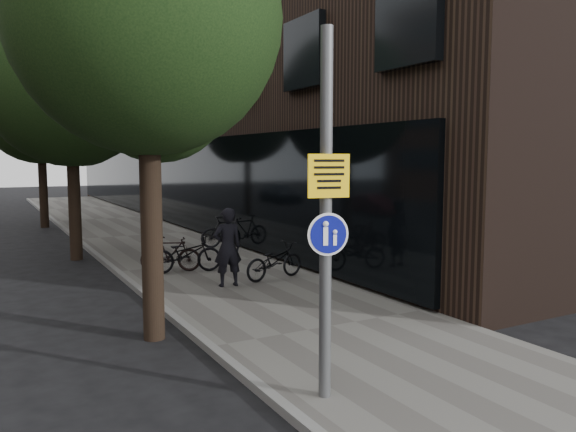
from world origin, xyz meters
TOP-DOWN VIEW (x-y plane):
  - ground at (0.00, 0.00)m, footprint 120.00×120.00m
  - sidewalk at (0.25, 10.00)m, footprint 4.50×60.00m
  - curb_edge at (-2.00, 10.00)m, footprint 0.15×60.00m
  - building_right_dark_brick at (8.50, 22.00)m, footprint 12.00×40.00m
  - street_tree_near at (-2.53, 4.64)m, footprint 4.40×4.40m
  - street_tree_mid at (-2.53, 13.14)m, footprint 5.00×5.00m
  - street_tree_far at (-2.53, 22.14)m, footprint 5.00×5.00m
  - signpost at (-1.45, 0.92)m, footprint 0.51×0.15m
  - pedestrian at (-0.16, 7.07)m, footprint 0.70×0.49m
  - parked_bike_facade_near at (1.13, 7.22)m, footprint 1.79×0.94m
  - parked_bike_facade_far at (2.00, 12.27)m, footprint 1.79×0.76m
  - parked_bike_curb_near at (-0.51, 9.01)m, footprint 1.94×0.95m
  - parked_bike_curb_far at (-0.82, 9.32)m, footprint 1.60×1.02m

SIDE VIEW (x-z plane):
  - ground at x=0.00m, z-range 0.00..0.00m
  - sidewalk at x=0.25m, z-range 0.00..0.12m
  - curb_edge at x=-2.00m, z-range 0.00..0.13m
  - parked_bike_facade_near at x=1.13m, z-range 0.12..1.02m
  - parked_bike_curb_far at x=-0.82m, z-range 0.12..1.05m
  - parked_bike_curb_near at x=-0.51m, z-range 0.12..1.09m
  - parked_bike_facade_far at x=2.00m, z-range 0.12..1.16m
  - pedestrian at x=-0.16m, z-range 0.12..1.94m
  - signpost at x=-1.45m, z-range 0.14..4.63m
  - street_tree_near at x=-2.53m, z-range 1.36..8.86m
  - street_tree_mid at x=-2.53m, z-range 1.21..9.01m
  - street_tree_far at x=-2.53m, z-range 1.21..9.01m
  - building_right_dark_brick at x=8.50m, z-range 0.00..18.00m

